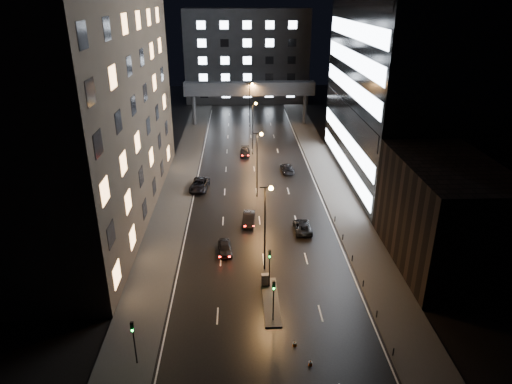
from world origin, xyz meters
TOP-DOWN VIEW (x-y plane):
  - ground at (0.00, 40.00)m, footprint 160.00×160.00m
  - sidewalk_left at (-12.50, 35.00)m, footprint 5.00×110.00m
  - sidewalk_right at (12.50, 35.00)m, footprint 5.00×110.00m
  - building_left at (-22.50, 24.00)m, footprint 15.00×48.00m
  - building_right_low at (20.00, 9.00)m, footprint 10.00×18.00m
  - building_right_glass at (25.00, 36.00)m, footprint 20.00×36.00m
  - building_far at (0.00, 98.00)m, footprint 34.00×14.00m
  - skybridge at (0.00, 70.00)m, footprint 30.00×3.00m
  - median_island at (0.30, 2.00)m, footprint 1.60×8.00m
  - traffic_signal_near at (0.30, 4.49)m, footprint 0.28×0.34m
  - traffic_signal_far at (0.30, -1.01)m, footprint 0.28×0.34m
  - traffic_signal_corner at (-11.50, -6.01)m, footprint 0.28×0.34m
  - bollard_row at (10.20, 6.50)m, footprint 0.12×25.12m
  - streetlight_near at (0.16, 8.00)m, footprint 1.45×0.50m
  - streetlight_mid_a at (0.16, 28.00)m, footprint 1.45×0.50m
  - streetlight_mid_b at (0.16, 48.00)m, footprint 1.45×0.50m
  - streetlight_far at (0.16, 68.00)m, footprint 1.45×0.50m
  - car_away_a at (-4.52, 11.67)m, footprint 1.96×4.05m
  - car_away_b at (-1.50, 19.12)m, footprint 1.95×4.56m
  - car_away_c at (-8.99, 31.12)m, footprint 3.21×5.92m
  - car_away_d at (-1.50, 47.40)m, footprint 1.99×4.57m
  - car_toward_a at (5.46, 16.80)m, footprint 2.21×4.67m
  - car_toward_b at (5.68, 38.29)m, footprint 2.22×4.98m
  - utility_cabinet at (-0.10, 4.75)m, footprint 0.88×0.58m
  - cone_a at (1.96, -4.33)m, footprint 0.48×0.48m
  - cone_b at (3.00, -6.67)m, footprint 0.44×0.44m

SIDE VIEW (x-z plane):
  - ground at x=0.00m, z-range 0.00..0.00m
  - sidewalk_left at x=-12.50m, z-range 0.00..0.15m
  - sidewalk_right at x=12.50m, z-range 0.00..0.15m
  - median_island at x=0.30m, z-range 0.00..0.15m
  - cone_a at x=1.96m, z-range 0.00..0.48m
  - cone_b at x=3.00m, z-range 0.00..0.53m
  - bollard_row at x=10.20m, z-range 0.00..0.90m
  - car_toward_a at x=5.46m, z-range 0.00..1.29m
  - car_away_d at x=-1.50m, z-range 0.00..1.31m
  - car_away_a at x=-4.52m, z-range 0.00..1.33m
  - car_toward_b at x=5.68m, z-range 0.00..1.42m
  - car_away_b at x=-1.50m, z-range 0.00..1.46m
  - car_away_c at x=-8.99m, z-range 0.00..1.58m
  - utility_cabinet at x=-0.10m, z-range 0.15..1.44m
  - traffic_signal_corner at x=-11.50m, z-range 0.74..5.14m
  - traffic_signal_near at x=0.30m, z-range 0.89..5.29m
  - traffic_signal_far at x=0.30m, z-range 0.89..5.29m
  - building_right_low at x=20.00m, z-range 0.00..12.00m
  - streetlight_near at x=0.16m, z-range 1.42..11.57m
  - streetlight_mid_a at x=0.16m, z-range 1.42..11.57m
  - streetlight_mid_b at x=0.16m, z-range 1.42..11.57m
  - streetlight_far at x=0.16m, z-range 1.42..11.57m
  - skybridge at x=0.00m, z-range 3.34..13.34m
  - building_far at x=0.00m, z-range 0.00..25.00m
  - building_left at x=-22.50m, z-range 0.00..40.00m
  - building_right_glass at x=25.00m, z-range 0.00..45.00m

